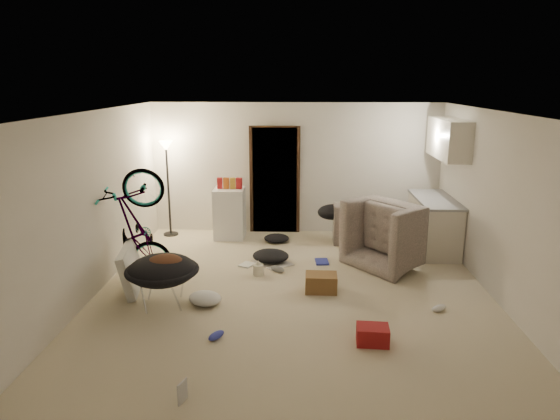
{
  "coord_description": "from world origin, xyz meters",
  "views": [
    {
      "loc": [
        0.07,
        -6.47,
        2.9
      ],
      "look_at": [
        -0.21,
        0.6,
        1.05
      ],
      "focal_mm": 32.0,
      "sensor_mm": 36.0,
      "label": 1
    }
  ],
  "objects_px": {
    "tv_box": "(131,269)",
    "juicer": "(258,269)",
    "kitchen_counter": "(434,225)",
    "drink_case_b": "(373,335)",
    "sofa": "(384,226)",
    "drink_case_a": "(321,283)",
    "armchair": "(398,239)",
    "floor_lamp": "(167,168)",
    "bicycle": "(138,250)",
    "saucer_chair": "(163,277)",
    "mini_fridge": "(230,213)"
  },
  "relations": [
    {
      "from": "tv_box",
      "to": "juicer",
      "type": "relative_size",
      "value": 3.93
    },
    {
      "from": "kitchen_counter",
      "to": "drink_case_b",
      "type": "distance_m",
      "value": 3.67
    },
    {
      "from": "sofa",
      "to": "drink_case_a",
      "type": "distance_m",
      "value": 2.67
    },
    {
      "from": "sofa",
      "to": "drink_case_b",
      "type": "height_order",
      "value": "sofa"
    },
    {
      "from": "armchair",
      "to": "drink_case_a",
      "type": "bearing_deg",
      "value": 93.9
    },
    {
      "from": "sofa",
      "to": "tv_box",
      "type": "distance_m",
      "value": 4.61
    },
    {
      "from": "tv_box",
      "to": "drink_case_a",
      "type": "distance_m",
      "value": 2.7
    },
    {
      "from": "floor_lamp",
      "to": "juicer",
      "type": "distance_m",
      "value": 2.97
    },
    {
      "from": "sofa",
      "to": "bicycle",
      "type": "xyz_separation_m",
      "value": [
        -3.94,
        -2.02,
        0.18
      ]
    },
    {
      "from": "tv_box",
      "to": "drink_case_a",
      "type": "height_order",
      "value": "tv_box"
    },
    {
      "from": "kitchen_counter",
      "to": "bicycle",
      "type": "bearing_deg",
      "value": -161.66
    },
    {
      "from": "sofa",
      "to": "armchair",
      "type": "xyz_separation_m",
      "value": [
        0.05,
        -1.13,
        0.11
      ]
    },
    {
      "from": "kitchen_counter",
      "to": "saucer_chair",
      "type": "distance_m",
      "value": 4.8
    },
    {
      "from": "juicer",
      "to": "armchair",
      "type": "bearing_deg",
      "value": 16.16
    },
    {
      "from": "drink_case_a",
      "to": "drink_case_b",
      "type": "bearing_deg",
      "value": -68.46
    },
    {
      "from": "armchair",
      "to": "kitchen_counter",
      "type": "bearing_deg",
      "value": -86.56
    },
    {
      "from": "mini_fridge",
      "to": "drink_case_b",
      "type": "distance_m",
      "value": 4.45
    },
    {
      "from": "drink_case_b",
      "to": "juicer",
      "type": "bearing_deg",
      "value": 129.86
    },
    {
      "from": "mini_fridge",
      "to": "bicycle",
      "type": "bearing_deg",
      "value": -116.84
    },
    {
      "from": "floor_lamp",
      "to": "tv_box",
      "type": "distance_m",
      "value": 2.77
    },
    {
      "from": "bicycle",
      "to": "mini_fridge",
      "type": "relative_size",
      "value": 1.84
    },
    {
      "from": "drink_case_a",
      "to": "sofa",
      "type": "bearing_deg",
      "value": 63.42
    },
    {
      "from": "armchair",
      "to": "drink_case_b",
      "type": "bearing_deg",
      "value": 124.38
    },
    {
      "from": "tv_box",
      "to": "juicer",
      "type": "distance_m",
      "value": 1.87
    },
    {
      "from": "tv_box",
      "to": "drink_case_a",
      "type": "bearing_deg",
      "value": -8.6
    },
    {
      "from": "mini_fridge",
      "to": "tv_box",
      "type": "distance_m",
      "value": 2.71
    },
    {
      "from": "sofa",
      "to": "mini_fridge",
      "type": "height_order",
      "value": "mini_fridge"
    },
    {
      "from": "bicycle",
      "to": "saucer_chair",
      "type": "bearing_deg",
      "value": -151.1
    },
    {
      "from": "saucer_chair",
      "to": "bicycle",
      "type": "bearing_deg",
      "value": 124.28
    },
    {
      "from": "drink_case_b",
      "to": "tv_box",
      "type": "bearing_deg",
      "value": 160.3
    },
    {
      "from": "floor_lamp",
      "to": "saucer_chair",
      "type": "height_order",
      "value": "floor_lamp"
    },
    {
      "from": "drink_case_a",
      "to": "kitchen_counter",
      "type": "bearing_deg",
      "value": 44.45
    },
    {
      "from": "armchair",
      "to": "floor_lamp",
      "type": "bearing_deg",
      "value": 32.71
    },
    {
      "from": "floor_lamp",
      "to": "juicer",
      "type": "relative_size",
      "value": 7.58
    },
    {
      "from": "kitchen_counter",
      "to": "saucer_chair",
      "type": "xyz_separation_m",
      "value": [
        -4.14,
        -2.44,
        -0.03
      ]
    },
    {
      "from": "drink_case_a",
      "to": "juicer",
      "type": "height_order",
      "value": "drink_case_a"
    },
    {
      "from": "drink_case_a",
      "to": "juicer",
      "type": "relative_size",
      "value": 1.86
    },
    {
      "from": "sofa",
      "to": "drink_case_a",
      "type": "height_order",
      "value": "sofa"
    },
    {
      "from": "drink_case_b",
      "to": "mini_fridge",
      "type": "bearing_deg",
      "value": 122.71
    },
    {
      "from": "drink_case_b",
      "to": "kitchen_counter",
      "type": "bearing_deg",
      "value": 69.32
    },
    {
      "from": "floor_lamp",
      "to": "juicer",
      "type": "bearing_deg",
      "value": -46.82
    },
    {
      "from": "bicycle",
      "to": "saucer_chair",
      "type": "height_order",
      "value": "bicycle"
    },
    {
      "from": "floor_lamp",
      "to": "drink_case_a",
      "type": "bearing_deg",
      "value": -42.39
    },
    {
      "from": "floor_lamp",
      "to": "kitchen_counter",
      "type": "xyz_separation_m",
      "value": [
        4.83,
        -0.65,
        -0.87
      ]
    },
    {
      "from": "juicer",
      "to": "kitchen_counter",
      "type": "bearing_deg",
      "value": 24.06
    },
    {
      "from": "saucer_chair",
      "to": "drink_case_a",
      "type": "height_order",
      "value": "saucer_chair"
    },
    {
      "from": "drink_case_b",
      "to": "floor_lamp",
      "type": "bearing_deg",
      "value": 133.53
    },
    {
      "from": "saucer_chair",
      "to": "drink_case_a",
      "type": "distance_m",
      "value": 2.19
    },
    {
      "from": "mini_fridge",
      "to": "sofa",
      "type": "bearing_deg",
      "value": -2.08
    },
    {
      "from": "bicycle",
      "to": "tv_box",
      "type": "xyz_separation_m",
      "value": [
        0.0,
        -0.37,
        -0.15
      ]
    }
  ]
}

